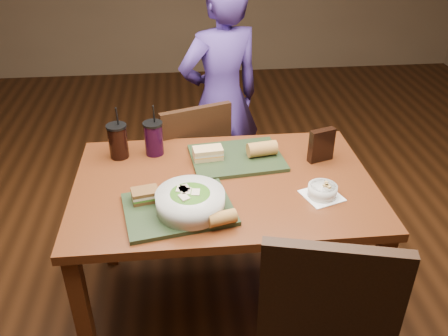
{
  "coord_description": "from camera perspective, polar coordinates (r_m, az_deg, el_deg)",
  "views": [
    {
      "loc": [
        -0.17,
        -1.72,
        1.87
      ],
      "look_at": [
        0.0,
        0.0,
        0.82
      ],
      "focal_mm": 38.0,
      "sensor_mm": 36.0,
      "label": 1
    }
  ],
  "objects": [
    {
      "name": "cup_cola",
      "position": [
        2.27,
        -12.63,
        3.2
      ],
      "size": [
        0.09,
        0.09,
        0.26
      ],
      "color": "black",
      "rests_on": "dining_table"
    },
    {
      "name": "dining_table",
      "position": [
        2.11,
        0.0,
        -3.72
      ],
      "size": [
        1.3,
        0.85,
        0.75
      ],
      "color": "#582911",
      "rests_on": "ground"
    },
    {
      "name": "tray_near",
      "position": [
        1.89,
        -5.49,
        -4.93
      ],
      "size": [
        0.47,
        0.39,
        0.02
      ],
      "primitive_type": "cube",
      "rotation": [
        0.0,
        0.0,
        0.18
      ],
      "color": "#212F18",
      "rests_on": "dining_table"
    },
    {
      "name": "sandwich_far",
      "position": [
        2.19,
        -1.94,
        1.8
      ],
      "size": [
        0.14,
        0.09,
        0.05
      ],
      "color": "tan",
      "rests_on": "tray_far"
    },
    {
      "name": "cup_berry",
      "position": [
        2.26,
        -8.45,
        3.58
      ],
      "size": [
        0.09,
        0.09,
        0.25
      ],
      "color": "black",
      "rests_on": "dining_table"
    },
    {
      "name": "sandwich_near",
      "position": [
        1.93,
        -9.45,
        -3.22
      ],
      "size": [
        0.12,
        0.09,
        0.05
      ],
      "color": "#593819",
      "rests_on": "tray_near"
    },
    {
      "name": "ground",
      "position": [
        2.55,
        0.0,
        -15.96
      ],
      "size": [
        6.0,
        6.0,
        0.0
      ],
      "primitive_type": "plane",
      "color": "#381C0B",
      "rests_on": "ground"
    },
    {
      "name": "baguette_near",
      "position": [
        1.78,
        -0.23,
        -6.03
      ],
      "size": [
        0.12,
        0.08,
        0.05
      ],
      "primitive_type": "cylinder",
      "rotation": [
        0.0,
        1.57,
        0.26
      ],
      "color": "#AD7533",
      "rests_on": "tray_near"
    },
    {
      "name": "soup_bowl",
      "position": [
        2.0,
        11.76,
        -2.67
      ],
      "size": [
        0.19,
        0.19,
        0.06
      ],
      "color": "white",
      "rests_on": "dining_table"
    },
    {
      "name": "diner",
      "position": [
        2.91,
        -0.35,
        8.13
      ],
      "size": [
        0.62,
        0.52,
        1.46
      ],
      "primitive_type": "imported",
      "rotation": [
        0.0,
        0.0,
        3.52
      ],
      "color": "#412B76",
      "rests_on": "ground"
    },
    {
      "name": "chair_far",
      "position": [
        2.68,
        -3.26,
        0.32
      ],
      "size": [
        0.49,
        0.5,
        0.89
      ],
      "color": "black",
      "rests_on": "ground"
    },
    {
      "name": "baguette_far",
      "position": [
        2.22,
        4.6,
        2.31
      ],
      "size": [
        0.15,
        0.09,
        0.07
      ],
      "primitive_type": "cylinder",
      "rotation": [
        0.0,
        1.57,
        0.16
      ],
      "color": "#AD7533",
      "rests_on": "tray_far"
    },
    {
      "name": "tray_far",
      "position": [
        2.22,
        1.54,
        1.23
      ],
      "size": [
        0.45,
        0.37,
        0.02
      ],
      "primitive_type": "cube",
      "rotation": [
        0.0,
        0.0,
        0.11
      ],
      "color": "#212F18",
      "rests_on": "dining_table"
    },
    {
      "name": "salad_bowl",
      "position": [
        1.84,
        -4.07,
        -3.9
      ],
      "size": [
        0.27,
        0.27,
        0.09
      ],
      "color": "silver",
      "rests_on": "tray_near"
    },
    {
      "name": "chip_bag",
      "position": [
        2.23,
        11.63,
        2.7
      ],
      "size": [
        0.13,
        0.07,
        0.16
      ],
      "primitive_type": "cube",
      "rotation": [
        0.0,
        0.0,
        0.33
      ],
      "color": "black",
      "rests_on": "dining_table"
    }
  ]
}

